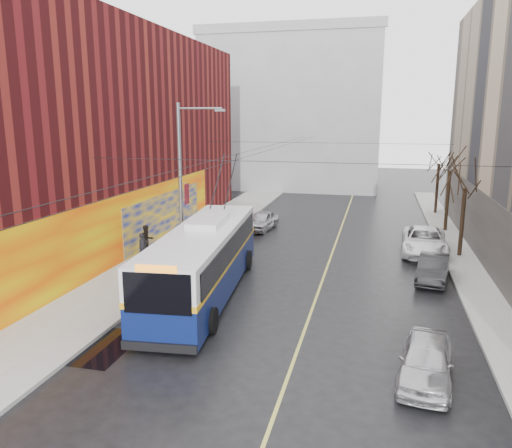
{
  "coord_description": "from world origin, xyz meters",
  "views": [
    {
      "loc": [
        4.02,
        -14.94,
        8.29
      ],
      "look_at": [
        -1.9,
        9.16,
        2.93
      ],
      "focal_mm": 35.0,
      "sensor_mm": 36.0,
      "label": 1
    }
  ],
  "objects_px": {
    "tree_mid": "(451,160)",
    "tree_far": "(440,154)",
    "pedestrian_b": "(147,240)",
    "trolleybus": "(204,259)",
    "parked_car_a": "(426,361)",
    "tree_near": "(466,175)",
    "parked_car_b": "(433,268)",
    "pedestrian_a": "(143,247)",
    "streetlight_pole": "(183,182)",
    "following_car": "(261,221)",
    "parked_car_c": "(424,241)",
    "pedestrian_c": "(187,241)"
  },
  "relations": [
    {
      "from": "tree_far",
      "to": "trolleybus",
      "type": "relative_size",
      "value": 0.5
    },
    {
      "from": "trolleybus",
      "to": "pedestrian_a",
      "type": "relative_size",
      "value": 7.97
    },
    {
      "from": "tree_near",
      "to": "parked_car_b",
      "type": "height_order",
      "value": "tree_near"
    },
    {
      "from": "tree_far",
      "to": "pedestrian_c",
      "type": "xyz_separation_m",
      "value": [
        -15.9,
        -17.83,
        -4.15
      ]
    },
    {
      "from": "streetlight_pole",
      "to": "parked_car_b",
      "type": "relative_size",
      "value": 2.22
    },
    {
      "from": "parked_car_c",
      "to": "pedestrian_c",
      "type": "height_order",
      "value": "pedestrian_c"
    },
    {
      "from": "trolleybus",
      "to": "streetlight_pole",
      "type": "bearing_deg",
      "value": 118.09
    },
    {
      "from": "tree_mid",
      "to": "parked_car_b",
      "type": "bearing_deg",
      "value": -99.46
    },
    {
      "from": "trolleybus",
      "to": "parked_car_a",
      "type": "height_order",
      "value": "trolleybus"
    },
    {
      "from": "parked_car_b",
      "to": "pedestrian_c",
      "type": "height_order",
      "value": "pedestrian_c"
    },
    {
      "from": "tree_mid",
      "to": "pedestrian_a",
      "type": "height_order",
      "value": "tree_mid"
    },
    {
      "from": "tree_mid",
      "to": "parked_car_c",
      "type": "xyz_separation_m",
      "value": [
        -2.0,
        -6.62,
        -4.46
      ]
    },
    {
      "from": "parked_car_b",
      "to": "pedestrian_b",
      "type": "relative_size",
      "value": 2.22
    },
    {
      "from": "tree_mid",
      "to": "trolleybus",
      "type": "distance_m",
      "value": 21.26
    },
    {
      "from": "tree_mid",
      "to": "tree_far",
      "type": "xyz_separation_m",
      "value": [
        0.0,
        7.0,
        -0.11
      ]
    },
    {
      "from": "tree_mid",
      "to": "pedestrian_b",
      "type": "xyz_separation_m",
      "value": [
        -18.17,
        -11.48,
        -4.19
      ]
    },
    {
      "from": "trolleybus",
      "to": "tree_near",
      "type": "bearing_deg",
      "value": 31.91
    },
    {
      "from": "tree_far",
      "to": "parked_car_a",
      "type": "bearing_deg",
      "value": -96.19
    },
    {
      "from": "pedestrian_a",
      "to": "pedestrian_c",
      "type": "height_order",
      "value": "pedestrian_c"
    },
    {
      "from": "tree_near",
      "to": "pedestrian_b",
      "type": "bearing_deg",
      "value": -166.15
    },
    {
      "from": "pedestrian_a",
      "to": "following_car",
      "type": "bearing_deg",
      "value": -3.47
    },
    {
      "from": "following_car",
      "to": "streetlight_pole",
      "type": "bearing_deg",
      "value": -92.04
    },
    {
      "from": "trolleybus",
      "to": "parked_car_a",
      "type": "bearing_deg",
      "value": -36.72
    },
    {
      "from": "following_car",
      "to": "pedestrian_c",
      "type": "xyz_separation_m",
      "value": [
        -2.65,
        -8.22,
        0.29
      ]
    },
    {
      "from": "following_car",
      "to": "pedestrian_a",
      "type": "distance_m",
      "value": 11.15
    },
    {
      "from": "parked_car_a",
      "to": "pedestrian_c",
      "type": "height_order",
      "value": "pedestrian_c"
    },
    {
      "from": "tree_mid",
      "to": "tree_far",
      "type": "relative_size",
      "value": 1.02
    },
    {
      "from": "tree_near",
      "to": "tree_mid",
      "type": "bearing_deg",
      "value": 90.0
    },
    {
      "from": "tree_far",
      "to": "parked_car_c",
      "type": "height_order",
      "value": "tree_far"
    },
    {
      "from": "parked_car_b",
      "to": "parked_car_a",
      "type": "bearing_deg",
      "value": -86.97
    },
    {
      "from": "tree_near",
      "to": "trolleybus",
      "type": "distance_m",
      "value": 16.31
    },
    {
      "from": "parked_car_b",
      "to": "parked_car_c",
      "type": "bearing_deg",
      "value": 99.56
    },
    {
      "from": "tree_near",
      "to": "parked_car_b",
      "type": "bearing_deg",
      "value": -111.77
    },
    {
      "from": "parked_car_a",
      "to": "streetlight_pole",
      "type": "bearing_deg",
      "value": 149.11
    },
    {
      "from": "tree_near",
      "to": "parked_car_a",
      "type": "relative_size",
      "value": 1.58
    },
    {
      "from": "streetlight_pole",
      "to": "trolleybus",
      "type": "xyz_separation_m",
      "value": [
        2.41,
        -3.66,
        -3.13
      ]
    },
    {
      "from": "tree_mid",
      "to": "pedestrian_a",
      "type": "xyz_separation_m",
      "value": [
        -17.82,
        -12.77,
        -4.27
      ]
    },
    {
      "from": "parked_car_a",
      "to": "pedestrian_b",
      "type": "distance_m",
      "value": 18.59
    },
    {
      "from": "streetlight_pole",
      "to": "parked_car_a",
      "type": "distance_m",
      "value": 15.81
    },
    {
      "from": "streetlight_pole",
      "to": "pedestrian_c",
      "type": "relative_size",
      "value": 5.35
    },
    {
      "from": "tree_far",
      "to": "parked_car_b",
      "type": "distance_m",
      "value": 19.63
    },
    {
      "from": "tree_mid",
      "to": "following_car",
      "type": "height_order",
      "value": "tree_mid"
    },
    {
      "from": "tree_near",
      "to": "following_car",
      "type": "bearing_deg",
      "value": 161.65
    },
    {
      "from": "streetlight_pole",
      "to": "following_car",
      "type": "xyz_separation_m",
      "value": [
        1.89,
        10.39,
        -4.15
      ]
    },
    {
      "from": "tree_far",
      "to": "parked_car_a",
      "type": "distance_m",
      "value": 29.99
    },
    {
      "from": "parked_car_b",
      "to": "pedestrian_a",
      "type": "height_order",
      "value": "pedestrian_a"
    },
    {
      "from": "streetlight_pole",
      "to": "tree_mid",
      "type": "height_order",
      "value": "streetlight_pole"
    },
    {
      "from": "following_car",
      "to": "pedestrian_a",
      "type": "xyz_separation_m",
      "value": [
        -4.57,
        -10.16,
        0.28
      ]
    },
    {
      "from": "pedestrian_a",
      "to": "pedestrian_b",
      "type": "bearing_deg",
      "value": 36.24
    },
    {
      "from": "streetlight_pole",
      "to": "tree_far",
      "type": "relative_size",
      "value": 1.37
    }
  ]
}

